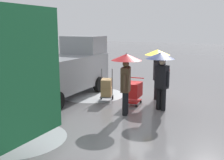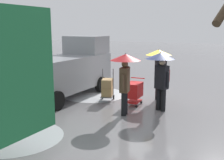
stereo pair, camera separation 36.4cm
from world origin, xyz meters
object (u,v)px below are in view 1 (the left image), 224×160
object	(u,v)px
cargo_van_parked_right	(64,70)
pedestrian_white_side	(126,69)
hand_dolly_boxes	(106,88)
pedestrian_pink_side	(161,68)
pedestrian_black_side	(158,62)
shopping_cart_vendor	(134,90)

from	to	relation	value
cargo_van_parked_right	pedestrian_white_side	xyz separation A→B (m)	(-3.45, 0.92, 0.41)
hand_dolly_boxes	pedestrian_pink_side	world-z (taller)	pedestrian_pink_side
pedestrian_black_side	shopping_cart_vendor	bearing A→B (deg)	64.93
hand_dolly_boxes	shopping_cart_vendor	bearing A→B (deg)	-175.14
cargo_van_parked_right	pedestrian_black_side	world-z (taller)	cargo_van_parked_right
cargo_van_parked_right	pedestrian_pink_side	xyz separation A→B (m)	(-4.33, -0.15, 0.39)
hand_dolly_boxes	cargo_van_parked_right	bearing A→B (deg)	5.11
shopping_cart_vendor	pedestrian_pink_side	size ratio (longest dim) A/B	0.47
shopping_cart_vendor	pedestrian_white_side	bearing A→B (deg)	101.35
pedestrian_black_side	pedestrian_white_side	distance (m)	2.41
pedestrian_white_side	cargo_van_parked_right	bearing A→B (deg)	-14.99
shopping_cart_vendor	pedestrian_pink_side	xyz separation A→B (m)	(-1.12, 0.13, 1.00)
pedestrian_black_side	pedestrian_white_side	size ratio (longest dim) A/B	1.00
cargo_van_parked_right	pedestrian_pink_side	size ratio (longest dim) A/B	2.53
hand_dolly_boxes	pedestrian_pink_side	bearing A→B (deg)	179.19
shopping_cart_vendor	pedestrian_pink_side	world-z (taller)	pedestrian_pink_side
hand_dolly_boxes	pedestrian_black_side	distance (m)	2.39
shopping_cart_vendor	pedestrian_white_side	size ratio (longest dim) A/B	0.47
shopping_cart_vendor	pedestrian_white_side	world-z (taller)	pedestrian_white_side
cargo_van_parked_right	pedestrian_black_side	xyz separation A→B (m)	(-3.76, -1.47, 0.41)
cargo_van_parked_right	pedestrian_black_side	bearing A→B (deg)	-158.67
hand_dolly_boxes	pedestrian_pink_side	xyz separation A→B (m)	(-2.30, 0.03, 1.00)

